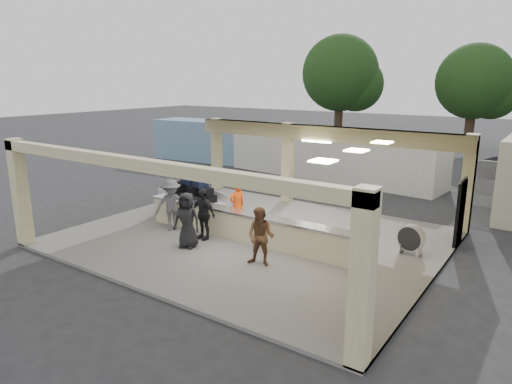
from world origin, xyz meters
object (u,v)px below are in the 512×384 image
Objects in this scene: container_blue at (226,142)px; container_white at (330,154)px; passenger_c at (172,205)px; passenger_d at (187,220)px; passenger_a at (261,237)px; luggage_cart at (191,196)px; passenger_b at (203,214)px; baggage_counter at (244,226)px; drum_fan at (411,238)px; baggage_handler at (237,206)px.

container_white is at bearing -10.11° from container_blue.
passenger_c is 1.91m from passenger_d.
container_white is (-3.92, 12.62, 0.38)m from passenger_a.
passenger_b reaches higher than luggage_cart.
baggage_counter is at bearing -38.63° from passenger_c.
container_white reaches higher than passenger_b.
baggage_counter is 5.30m from drum_fan.
passenger_c is 1.02× the size of passenger_d.
passenger_c reaches higher than drum_fan.
passenger_c is (-2.78, -0.58, 0.44)m from baggage_counter.
baggage_counter is 0.66× the size of container_white.
passenger_d is (0.10, -0.88, 0.03)m from passenger_b.
passenger_b is 0.17× the size of container_blue.
passenger_d is at bearing 171.13° from passenger_a.
passenger_c reaches higher than baggage_counter.
container_blue is (-15.17, 9.94, 0.74)m from drum_fan.
passenger_b is at bearing -79.25° from container_white.
baggage_counter is at bearing 1.84° from luggage_cart.
passenger_d is (2.18, -2.57, 0.06)m from luggage_cart.
passenger_d is (-6.06, -3.50, 0.40)m from drum_fan.
container_white is (-1.16, 12.74, 0.34)m from passenger_d.
passenger_d is at bearing -79.14° from container_white.
container_white is (1.01, 10.17, 0.40)m from luggage_cart.
baggage_handler reaches higher than baggage_counter.
passenger_a is at bearing -53.40° from container_blue.
luggage_cart is 1.79× the size of passenger_a.
baggage_counter is at bearing -72.78° from container_white.
baggage_handler is 1.50m from passenger_b.
drum_fan is 6.71m from passenger_b.
container_white is (-7.22, 9.24, 0.74)m from drum_fan.
luggage_cart reaches higher than drum_fan.
baggage_counter is at bearing 65.56° from baggage_handler.
passenger_b is 1.55m from passenger_c.
baggage_counter is 2.66× the size of luggage_cart.
luggage_cart is 2.67m from passenger_b.
passenger_c is (-1.54, 0.08, 0.05)m from passenger_b.
container_white is at bearing 79.42° from passenger_d.
passenger_a is (4.93, -2.45, 0.02)m from luggage_cart.
container_blue is (-9.01, 12.55, 0.36)m from passenger_b.
container_blue is at bearing 70.44° from passenger_c.
baggage_handler is 2.36m from passenger_d.
container_blue reaches higher than passenger_d.
drum_fan is at bearing 14.23° from passenger_d.
container_blue reaches higher than luggage_cart.
baggage_handler is at bearing 138.62° from baggage_counter.
passenger_c reaches higher than passenger_d.
passenger_a is at bearing -61.35° from passenger_c.
passenger_d is (-1.13, -1.55, 0.41)m from baggage_counter.
baggage_counter is 4.70× the size of baggage_handler.
baggage_counter is 4.75× the size of passenger_a.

